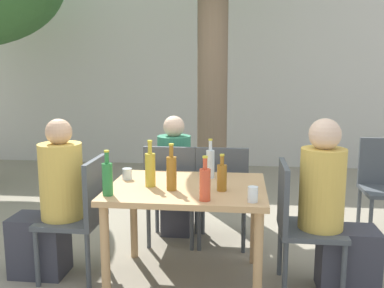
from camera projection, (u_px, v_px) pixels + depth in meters
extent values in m
plane|color=gray|center=(187.00, 281.00, 3.16)|extent=(30.00, 30.00, 0.00)
cube|color=beige|center=(218.00, 79.00, 6.87)|extent=(10.00, 0.08, 2.80)
cylinder|color=brown|center=(212.00, 91.00, 4.79)|extent=(0.34, 0.34, 2.62)
cube|color=tan|center=(187.00, 188.00, 3.04)|extent=(1.11, 0.87, 0.04)
cylinder|color=tan|center=(105.00, 256.00, 2.79)|extent=(0.06, 0.06, 0.69)
cylinder|color=tan|center=(258.00, 263.00, 2.68)|extent=(0.06, 0.06, 0.69)
cylinder|color=tan|center=(134.00, 217.00, 3.53)|extent=(0.06, 0.06, 0.69)
cylinder|color=tan|center=(254.00, 222.00, 3.42)|extent=(0.06, 0.06, 0.69)
cube|color=#474C51|center=(71.00, 220.00, 3.18)|extent=(0.44, 0.44, 0.04)
cube|color=#474C51|center=(96.00, 189.00, 3.12)|extent=(0.04, 0.44, 0.45)
cylinder|color=#474C51|center=(59.00, 238.00, 3.43)|extent=(0.04, 0.04, 0.42)
cylinder|color=#474C51|center=(37.00, 259.00, 3.06)|extent=(0.04, 0.04, 0.42)
cylinder|color=#474C51|center=(105.00, 240.00, 3.39)|extent=(0.04, 0.04, 0.42)
cylinder|color=#474C51|center=(88.00, 261.00, 3.02)|extent=(0.04, 0.04, 0.42)
cube|color=#474C51|center=(311.00, 230.00, 2.99)|extent=(0.44, 0.44, 0.04)
cube|color=#474C51|center=(283.00, 195.00, 2.97)|extent=(0.04, 0.44, 0.45)
cylinder|color=#474C51|center=(343.00, 274.00, 2.82)|extent=(0.04, 0.04, 0.42)
cylinder|color=#474C51|center=(332.00, 251.00, 3.19)|extent=(0.04, 0.04, 0.42)
cylinder|color=#474C51|center=(285.00, 271.00, 2.86)|extent=(0.04, 0.04, 0.42)
cylinder|color=#474C51|center=(280.00, 248.00, 3.24)|extent=(0.04, 0.04, 0.42)
cube|color=#474C51|center=(173.00, 194.00, 3.85)|extent=(0.44, 0.44, 0.04)
cube|color=#474C51|center=(169.00, 173.00, 3.61)|extent=(0.44, 0.04, 0.45)
cylinder|color=#474C51|center=(196.00, 212.00, 4.06)|extent=(0.04, 0.04, 0.42)
cylinder|color=#474C51|center=(157.00, 211.00, 4.10)|extent=(0.04, 0.04, 0.42)
cylinder|color=#474C51|center=(192.00, 227.00, 3.68)|extent=(0.04, 0.04, 0.42)
cylinder|color=#474C51|center=(149.00, 225.00, 3.73)|extent=(0.04, 0.04, 0.42)
cube|color=#474C51|center=(222.00, 196.00, 3.80)|extent=(0.44, 0.44, 0.04)
cube|color=#474C51|center=(222.00, 174.00, 3.56)|extent=(0.44, 0.04, 0.45)
cylinder|color=#474C51|center=(243.00, 214.00, 4.01)|extent=(0.04, 0.04, 0.42)
cylinder|color=#474C51|center=(203.00, 213.00, 4.05)|extent=(0.04, 0.04, 0.42)
cylinder|color=#474C51|center=(244.00, 229.00, 3.63)|extent=(0.04, 0.04, 0.42)
cylinder|color=#474C51|center=(199.00, 227.00, 3.68)|extent=(0.04, 0.04, 0.42)
cube|color=#474C51|center=(382.00, 161.00, 4.09)|extent=(0.44, 0.04, 0.45)
cylinder|color=#474C51|center=(370.00, 222.00, 3.81)|extent=(0.04, 0.04, 0.42)
cylinder|color=#474C51|center=(359.00, 208.00, 4.18)|extent=(0.04, 0.04, 0.42)
cube|color=#383842|center=(40.00, 245.00, 3.25)|extent=(0.40, 0.28, 0.46)
cylinder|color=gold|center=(61.00, 181.00, 3.14)|extent=(0.32, 0.32, 0.56)
sphere|color=tan|center=(59.00, 132.00, 3.08)|extent=(0.19, 0.19, 0.19)
cube|color=#383842|center=(348.00, 260.00, 3.00)|extent=(0.40, 0.28, 0.46)
cylinder|color=gold|center=(322.00, 189.00, 2.93)|extent=(0.31, 0.31, 0.56)
sphere|color=beige|center=(325.00, 134.00, 2.87)|extent=(0.22, 0.22, 0.22)
cube|color=#383842|center=(178.00, 208.00, 4.14)|extent=(0.27, 0.40, 0.46)
cylinder|color=#337F5B|center=(174.00, 163.00, 3.86)|extent=(0.30, 0.30, 0.50)
sphere|color=beige|center=(174.00, 126.00, 3.81)|extent=(0.19, 0.19, 0.19)
cylinder|color=#9E661E|center=(172.00, 174.00, 2.91)|extent=(0.07, 0.07, 0.23)
cylinder|color=#9E661E|center=(171.00, 151.00, 2.88)|extent=(0.03, 0.03, 0.08)
cylinder|color=gold|center=(171.00, 144.00, 2.87)|extent=(0.03, 0.03, 0.01)
cylinder|color=#9E661E|center=(222.00, 178.00, 2.90)|extent=(0.07, 0.07, 0.18)
cylinder|color=#9E661E|center=(222.00, 160.00, 2.88)|extent=(0.03, 0.03, 0.06)
cylinder|color=gold|center=(222.00, 155.00, 2.87)|extent=(0.03, 0.03, 0.01)
cylinder|color=#DB4C2D|center=(205.00, 185.00, 2.67)|extent=(0.07, 0.07, 0.20)
cylinder|color=#DB4C2D|center=(205.00, 163.00, 2.65)|extent=(0.03, 0.03, 0.07)
cylinder|color=gold|center=(205.00, 157.00, 2.64)|extent=(0.03, 0.03, 0.01)
cylinder|color=#287A38|center=(107.00, 179.00, 2.79)|extent=(0.07, 0.07, 0.21)
cylinder|color=#287A38|center=(107.00, 158.00, 2.76)|extent=(0.03, 0.03, 0.07)
cylinder|color=gold|center=(106.00, 151.00, 2.75)|extent=(0.03, 0.03, 0.01)
cylinder|color=silver|center=(210.00, 164.00, 3.24)|extent=(0.06, 0.06, 0.21)
cylinder|color=silver|center=(210.00, 145.00, 3.22)|extent=(0.03, 0.03, 0.08)
cylinder|color=gold|center=(210.00, 140.00, 3.21)|extent=(0.03, 0.03, 0.01)
cylinder|color=gold|center=(150.00, 170.00, 3.00)|extent=(0.07, 0.07, 0.24)
cylinder|color=gold|center=(150.00, 148.00, 2.98)|extent=(0.03, 0.03, 0.08)
cylinder|color=gold|center=(150.00, 141.00, 2.97)|extent=(0.04, 0.04, 0.01)
cylinder|color=silver|center=(127.00, 174.00, 3.21)|extent=(0.07, 0.07, 0.08)
cylinder|color=white|center=(253.00, 194.00, 2.65)|extent=(0.06, 0.06, 0.10)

